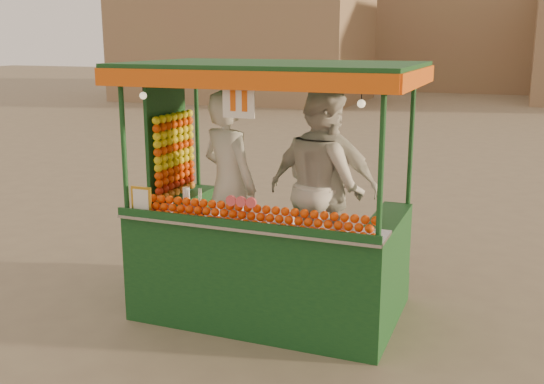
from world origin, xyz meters
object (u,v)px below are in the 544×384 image
at_px(vendor_middle, 324,185).
at_px(vendor_right, 324,189).
at_px(juice_cart, 262,237).
at_px(vendor_left, 229,186).

bearing_deg(vendor_middle, vendor_right, 159.32).
xyz_separation_m(juice_cart, vendor_left, (-0.38, 0.12, 0.42)).
height_order(vendor_middle, vendor_right, vendor_middle).
height_order(vendor_left, vendor_right, vendor_left).
relative_size(juice_cart, vendor_middle, 1.39).
bearing_deg(vendor_left, juice_cart, -173.01).
distance_m(vendor_left, vendor_right, 0.91).
bearing_deg(vendor_middle, juice_cart, 92.46).
xyz_separation_m(vendor_middle, vendor_right, (0.02, -0.05, -0.03)).
bearing_deg(vendor_right, juice_cart, 36.76).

